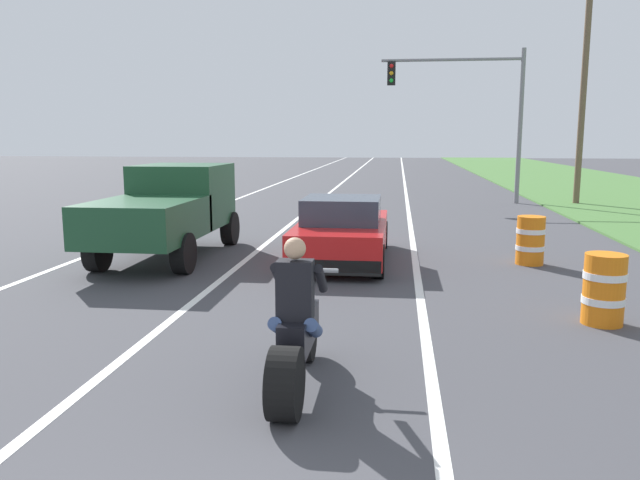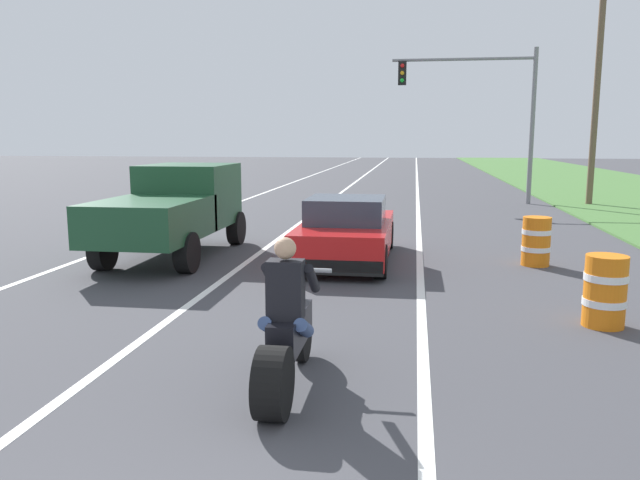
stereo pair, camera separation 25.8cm
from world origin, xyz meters
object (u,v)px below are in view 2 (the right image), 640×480
Objects in this scene: motorcycle_with_rider at (286,337)px; traffic_light_mast_near at (487,100)px; pickup_truck_left_lane_dark_green at (175,206)px; construction_barrel_nearest at (605,291)px; construction_barrel_mid at (536,241)px; sports_car_red at (347,232)px.

traffic_light_mast_near is (3.96, 19.51, 3.47)m from motorcycle_with_rider.
pickup_truck_left_lane_dark_green reaches higher than motorcycle_with_rider.
construction_barrel_nearest is at bearing -27.24° from pickup_truck_left_lane_dark_green.
construction_barrel_mid is (3.74, 7.08, -0.09)m from motorcycle_with_rider.
motorcycle_with_rider is 8.00m from construction_barrel_mid.
construction_barrel_mid is at bearing 2.10° from sports_car_red.
construction_barrel_nearest is at bearing 36.76° from motorcycle_with_rider.
motorcycle_with_rider is 0.46× the size of pickup_truck_left_lane_dark_green.
motorcycle_with_rider is 2.21× the size of construction_barrel_nearest.
sports_car_red reaches higher than construction_barrel_mid.
motorcycle_with_rider is at bearing -88.83° from sports_car_red.
construction_barrel_nearest is (3.89, 2.90, -0.09)m from motorcycle_with_rider.
construction_barrel_mid is at bearing 1.15° from pickup_truck_left_lane_dark_green.
motorcycle_with_rider is 4.85m from construction_barrel_nearest.
pickup_truck_left_lane_dark_green is (-3.78, -0.01, 0.48)m from sports_car_red.
motorcycle_with_rider is 20.20m from traffic_light_mast_near.
motorcycle_with_rider reaches higher than construction_barrel_nearest.
sports_car_red is 0.90× the size of pickup_truck_left_lane_dark_green.
pickup_truck_left_lane_dark_green reaches higher than construction_barrel_nearest.
traffic_light_mast_near is 6.00× the size of construction_barrel_mid.
sports_car_red is 13.66m from traffic_light_mast_near.
pickup_truck_left_lane_dark_green is at bearing -179.82° from sports_car_red.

